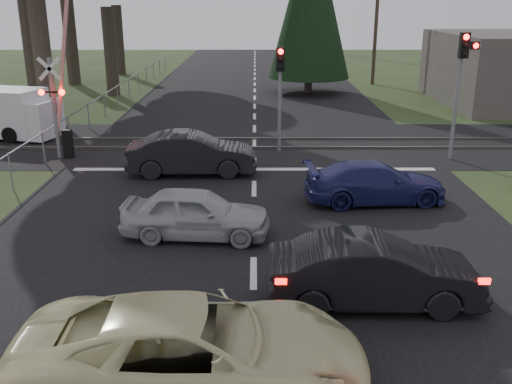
{
  "coord_description": "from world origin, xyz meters",
  "views": [
    {
      "loc": [
        0.04,
        -11.49,
        5.8
      ],
      "look_at": [
        0.06,
        1.82,
        1.3
      ],
      "focal_mm": 40.0,
      "sensor_mm": 36.0,
      "label": 1
    }
  ],
  "objects_px": {
    "traffic_signal_right": "(462,72)",
    "traffic_signal_center": "(280,82)",
    "blue_sedan": "(375,182)",
    "cream_coupe": "(192,352)",
    "dark_hatchback": "(374,272)",
    "dark_car_far": "(192,154)",
    "silver_car": "(196,213)",
    "utility_pole_mid": "(377,16)",
    "crossing_signal": "(60,105)",
    "utility_pole_far": "(331,10)"
  },
  "relations": [
    {
      "from": "crossing_signal",
      "to": "dark_hatchback",
      "type": "distance_m",
      "value": 14.8
    },
    {
      "from": "traffic_signal_right",
      "to": "cream_coupe",
      "type": "relative_size",
      "value": 0.88
    },
    {
      "from": "dark_hatchback",
      "to": "silver_car",
      "type": "distance_m",
      "value": 5.15
    },
    {
      "from": "cream_coupe",
      "to": "silver_car",
      "type": "distance_m",
      "value": 6.19
    },
    {
      "from": "crossing_signal",
      "to": "traffic_signal_center",
      "type": "relative_size",
      "value": 1.7
    },
    {
      "from": "crossing_signal",
      "to": "dark_car_far",
      "type": "xyz_separation_m",
      "value": [
        5.11,
        -2.13,
        -1.33
      ]
    },
    {
      "from": "traffic_signal_right",
      "to": "dark_hatchback",
      "type": "bearing_deg",
      "value": -115.48
    },
    {
      "from": "dark_hatchback",
      "to": "silver_car",
      "type": "relative_size",
      "value": 1.11
    },
    {
      "from": "traffic_signal_right",
      "to": "silver_car",
      "type": "distance_m",
      "value": 11.97
    },
    {
      "from": "traffic_signal_center",
      "to": "utility_pole_far",
      "type": "distance_m",
      "value": 44.99
    },
    {
      "from": "traffic_signal_center",
      "to": "dark_hatchback",
      "type": "height_order",
      "value": "traffic_signal_center"
    },
    {
      "from": "traffic_signal_right",
      "to": "blue_sedan",
      "type": "bearing_deg",
      "value": -129.63
    },
    {
      "from": "dark_car_far",
      "to": "traffic_signal_right",
      "type": "bearing_deg",
      "value": -81.98
    },
    {
      "from": "cream_coupe",
      "to": "dark_hatchback",
      "type": "xyz_separation_m",
      "value": [
        3.31,
        2.75,
        -0.05
      ]
    },
    {
      "from": "traffic_signal_right",
      "to": "traffic_signal_center",
      "type": "bearing_deg",
      "value": 169.59
    },
    {
      "from": "utility_pole_far",
      "to": "utility_pole_mid",
      "type": "bearing_deg",
      "value": -90.0
    },
    {
      "from": "dark_hatchback",
      "to": "silver_car",
      "type": "bearing_deg",
      "value": 49.0
    },
    {
      "from": "traffic_signal_right",
      "to": "blue_sedan",
      "type": "height_order",
      "value": "traffic_signal_right"
    },
    {
      "from": "cream_coupe",
      "to": "silver_car",
      "type": "height_order",
      "value": "cream_coupe"
    },
    {
      "from": "utility_pole_far",
      "to": "dark_hatchback",
      "type": "distance_m",
      "value": 56.81
    },
    {
      "from": "traffic_signal_center",
      "to": "blue_sedan",
      "type": "height_order",
      "value": "traffic_signal_center"
    },
    {
      "from": "cream_coupe",
      "to": "dark_hatchback",
      "type": "bearing_deg",
      "value": -51.28
    },
    {
      "from": "traffic_signal_center",
      "to": "utility_pole_mid",
      "type": "relative_size",
      "value": 0.46
    },
    {
      "from": "traffic_signal_center",
      "to": "traffic_signal_right",
      "type": "bearing_deg",
      "value": -10.41
    },
    {
      "from": "traffic_signal_center",
      "to": "dark_hatchback",
      "type": "bearing_deg",
      "value": -83.37
    },
    {
      "from": "traffic_signal_right",
      "to": "utility_pole_far",
      "type": "xyz_separation_m",
      "value": [
        0.95,
        45.53,
        1.41
      ]
    },
    {
      "from": "utility_pole_mid",
      "to": "dark_hatchback",
      "type": "relative_size",
      "value": 2.15
    },
    {
      "from": "traffic_signal_center",
      "to": "cream_coupe",
      "type": "height_order",
      "value": "traffic_signal_center"
    },
    {
      "from": "utility_pole_mid",
      "to": "crossing_signal",
      "type": "bearing_deg",
      "value": -127.97
    },
    {
      "from": "traffic_signal_right",
      "to": "utility_pole_far",
      "type": "distance_m",
      "value": 45.56
    },
    {
      "from": "crossing_signal",
      "to": "traffic_signal_right",
      "type": "relative_size",
      "value": 1.48
    },
    {
      "from": "traffic_signal_center",
      "to": "dark_car_far",
      "type": "distance_m",
      "value": 4.84
    },
    {
      "from": "traffic_signal_right",
      "to": "silver_car",
      "type": "relative_size",
      "value": 1.25
    },
    {
      "from": "dark_car_far",
      "to": "cream_coupe",
      "type": "bearing_deg",
      "value": -176.48
    },
    {
      "from": "utility_pole_mid",
      "to": "silver_car",
      "type": "bearing_deg",
      "value": -109.65
    },
    {
      "from": "dark_hatchback",
      "to": "dark_car_far",
      "type": "xyz_separation_m",
      "value": [
        -4.56,
        9.0,
        0.04
      ]
    },
    {
      "from": "utility_pole_mid",
      "to": "utility_pole_far",
      "type": "xyz_separation_m",
      "value": [
        0.0,
        25.0,
        0.0
      ]
    },
    {
      "from": "traffic_signal_center",
      "to": "blue_sedan",
      "type": "xyz_separation_m",
      "value": [
        2.63,
        -5.93,
        -2.19
      ]
    },
    {
      "from": "crossing_signal",
      "to": "blue_sedan",
      "type": "distance_m",
      "value": 12.1
    },
    {
      "from": "cream_coupe",
      "to": "blue_sedan",
      "type": "bearing_deg",
      "value": -28.27
    },
    {
      "from": "traffic_signal_right",
      "to": "traffic_signal_center",
      "type": "height_order",
      "value": "traffic_signal_right"
    },
    {
      "from": "utility_pole_far",
      "to": "silver_car",
      "type": "bearing_deg",
      "value": -100.67
    },
    {
      "from": "utility_pole_far",
      "to": "blue_sedan",
      "type": "distance_m",
      "value": 50.65
    },
    {
      "from": "blue_sedan",
      "to": "cream_coupe",
      "type": "bearing_deg",
      "value": 147.6
    },
    {
      "from": "cream_coupe",
      "to": "utility_pole_mid",
      "type": "bearing_deg",
      "value": -16.49
    },
    {
      "from": "blue_sedan",
      "to": "traffic_signal_right",
      "type": "bearing_deg",
      "value": -44.82
    },
    {
      "from": "dark_hatchback",
      "to": "dark_car_far",
      "type": "bearing_deg",
      "value": 27.29
    },
    {
      "from": "traffic_signal_center",
      "to": "blue_sedan",
      "type": "relative_size",
      "value": 0.97
    },
    {
      "from": "traffic_signal_right",
      "to": "dark_car_far",
      "type": "xyz_separation_m",
      "value": [
        -9.71,
        -1.81,
        -2.58
      ]
    },
    {
      "from": "dark_hatchback",
      "to": "blue_sedan",
      "type": "height_order",
      "value": "dark_hatchback"
    }
  ]
}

